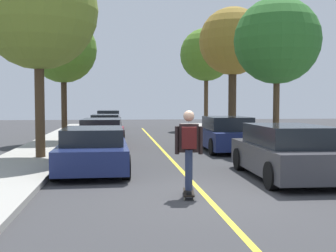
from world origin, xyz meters
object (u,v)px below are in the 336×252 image
at_px(parked_car_left_nearest, 93,150).
at_px(street_tree_left_nearest, 38,10).
at_px(parked_car_left_near, 102,133).
at_px(parked_car_left_farthest, 108,120).
at_px(fire_hydrant, 275,142).
at_px(street_tree_left_near, 63,50).
at_px(skateboard, 189,192).
at_px(parked_car_right_nearest, 287,152).
at_px(street_tree_right_nearest, 277,41).
at_px(skateboarder, 189,146).
at_px(parked_car_right_near, 227,134).
at_px(parked_car_left_far, 106,126).
at_px(street_tree_right_far, 206,55).
at_px(street_tree_right_near, 233,42).

xyz_separation_m(parked_car_left_nearest, street_tree_left_nearest, (-1.88, 2.39, 4.37)).
bearing_deg(street_tree_left_nearest, parked_car_left_near, 67.09).
relative_size(parked_car_left_farthest, street_tree_left_nearest, 0.59).
bearing_deg(fire_hydrant, parked_car_left_near, 150.60).
distance_m(street_tree_left_near, skateboard, 13.83).
bearing_deg(parked_car_right_nearest, street_tree_left_near, 123.01).
relative_size(parked_car_left_farthest, street_tree_right_nearest, 0.69).
bearing_deg(skateboarder, parked_car_right_near, 70.39).
bearing_deg(fire_hydrant, skateboarder, -123.11).
bearing_deg(skateboard, parked_car_left_farthest, 95.34).
distance_m(parked_car_right_nearest, skateboarder, 3.45).
distance_m(parked_car_left_farthest, parked_car_right_near, 15.90).
bearing_deg(parked_car_left_near, street_tree_right_nearest, -21.85).
bearing_deg(parked_car_left_far, street_tree_right_nearest, -50.67).
xyz_separation_m(parked_car_left_nearest, street_tree_right_nearest, (6.92, 4.05, 3.74)).
bearing_deg(street_tree_left_nearest, fire_hydrant, 5.13).
distance_m(parked_car_left_far, skateboarder, 16.22).
bearing_deg(skateboard, street_tree_right_far, 77.37).
bearing_deg(street_tree_right_far, fire_hydrant, -91.49).
distance_m(parked_car_left_nearest, fire_hydrant, 7.26).
height_order(street_tree_right_far, skateboarder, street_tree_right_far).
relative_size(street_tree_right_near, fire_hydrant, 9.95).
bearing_deg(parked_car_left_near, parked_car_left_nearest, -90.00).
distance_m(parked_car_left_far, street_tree_left_nearest, 11.17).
xyz_separation_m(street_tree_left_nearest, skateboarder, (4.04, -5.96, -3.92)).
xyz_separation_m(street_tree_left_nearest, street_tree_right_far, (8.79, 15.28, 0.31)).
height_order(fire_hydrant, skateboard, fire_hydrant).
bearing_deg(street_tree_left_nearest, street_tree_right_near, 43.16).
relative_size(parked_car_left_nearest, fire_hydrant, 5.99).
distance_m(street_tree_right_nearest, skateboarder, 9.58).
distance_m(skateboard, skateboarder, 0.98).
relative_size(parked_car_right_nearest, street_tree_left_near, 0.72).
relative_size(parked_car_left_far, street_tree_left_nearest, 0.64).
height_order(parked_car_left_nearest, street_tree_left_near, street_tree_left_near).
bearing_deg(parked_car_right_near, street_tree_left_nearest, -162.91).
xyz_separation_m(parked_car_left_nearest, street_tree_right_far, (6.92, 17.67, 4.68)).
distance_m(street_tree_left_nearest, street_tree_left_near, 6.57).
distance_m(street_tree_right_near, fire_hydrant, 8.87).
bearing_deg(parked_car_left_nearest, parked_car_left_near, 90.00).
distance_m(parked_car_left_far, parked_car_right_near, 9.44).
xyz_separation_m(parked_car_left_farthest, fire_hydrant, (6.54, -16.46, -0.20)).
height_order(parked_car_right_nearest, street_tree_right_near, street_tree_right_near).
bearing_deg(parked_car_left_nearest, street_tree_right_far, 68.62).
relative_size(parked_car_left_farthest, street_tree_right_near, 0.58).
distance_m(street_tree_right_nearest, fire_hydrant, 4.00).
bearing_deg(street_tree_right_far, parked_car_left_farthest, 164.38).
height_order(street_tree_right_near, skateboard, street_tree_right_near).
distance_m(street_tree_left_near, fire_hydrant, 10.97).
bearing_deg(parked_car_left_far, skateboarder, -82.35).
bearing_deg(parked_car_left_near, street_tree_right_far, 57.45).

